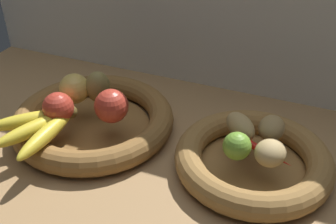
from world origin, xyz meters
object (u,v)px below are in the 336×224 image
(apple_red_right, at_px, (111,106))
(potato_oblong, at_px, (240,126))
(pear_brown, at_px, (98,87))
(potato_back, at_px, (271,128))
(banana_bunch_front, at_px, (38,127))
(lime_near, at_px, (237,146))
(fruit_bowl_left, at_px, (94,120))
(potato_small, at_px, (270,153))
(apple_red_front, at_px, (58,108))
(apple_golden_left, at_px, (75,88))
(fruit_bowl_right, at_px, (253,160))
(chili_pepper, at_px, (263,151))

(apple_red_right, distance_m, potato_oblong, 0.28)
(pear_brown, height_order, potato_back, pear_brown)
(pear_brown, bearing_deg, banana_bunch_front, -108.17)
(banana_bunch_front, distance_m, potato_oblong, 0.42)
(potato_oblong, xyz_separation_m, lime_near, (0.01, -0.07, 0.00))
(fruit_bowl_left, distance_m, potato_small, 0.42)
(fruit_bowl_left, xyz_separation_m, potato_back, (0.40, 0.05, 0.05))
(pear_brown, relative_size, potato_small, 1.18)
(potato_small, xyz_separation_m, potato_oblong, (-0.07, 0.06, -0.00))
(apple_red_front, height_order, potato_small, apple_red_front)
(apple_golden_left, bearing_deg, lime_near, -8.62)
(apple_red_front, xyz_separation_m, apple_golden_left, (-0.01, 0.08, 0.00))
(potato_oblong, xyz_separation_m, potato_back, (0.06, 0.02, 0.00))
(fruit_bowl_left, xyz_separation_m, apple_red_right, (0.06, -0.02, 0.07))
(potato_oblong, relative_size, potato_back, 1.21)
(potato_small, xyz_separation_m, lime_near, (-0.06, -0.01, 0.00))
(banana_bunch_front, bearing_deg, apple_red_right, 39.81)
(apple_red_right, bearing_deg, apple_red_front, -156.96)
(fruit_bowl_left, bearing_deg, fruit_bowl_right, 0.00)
(fruit_bowl_right, distance_m, potato_small, 0.07)
(fruit_bowl_left, relative_size, fruit_bowl_right, 1.16)
(pear_brown, distance_m, lime_near, 0.36)
(fruit_bowl_left, relative_size, apple_red_right, 5.01)
(apple_red_right, relative_size, apple_golden_left, 1.06)
(fruit_bowl_left, distance_m, apple_golden_left, 0.09)
(banana_bunch_front, bearing_deg, potato_back, 20.47)
(fruit_bowl_right, relative_size, pear_brown, 4.22)
(apple_red_right, bearing_deg, potato_small, -2.23)
(banana_bunch_front, xyz_separation_m, potato_oblong, (0.39, 0.15, 0.01))
(apple_red_front, distance_m, apple_golden_left, 0.09)
(apple_red_right, distance_m, apple_golden_left, 0.12)
(apple_golden_left, xyz_separation_m, chili_pepper, (0.45, -0.03, -0.02))
(fruit_bowl_right, distance_m, potato_back, 0.07)
(potato_small, relative_size, potato_oblong, 0.77)
(apple_red_right, bearing_deg, lime_near, -4.19)
(fruit_bowl_right, xyz_separation_m, potato_back, (0.02, 0.05, 0.05))
(potato_small, bearing_deg, pear_brown, 170.00)
(apple_red_front, relative_size, potato_back, 0.98)
(fruit_bowl_right, height_order, potato_oblong, potato_oblong)
(fruit_bowl_left, height_order, lime_near, lime_near)
(chili_pepper, bearing_deg, potato_back, 110.52)
(pear_brown, height_order, banana_bunch_front, pear_brown)
(pear_brown, bearing_deg, potato_oblong, -1.37)
(apple_golden_left, height_order, potato_back, apple_golden_left)
(apple_red_front, relative_size, apple_golden_left, 0.97)
(fruit_bowl_left, relative_size, pear_brown, 4.90)
(lime_near, height_order, chili_pepper, lime_near)
(potato_back, bearing_deg, apple_golden_left, -176.36)
(fruit_bowl_left, height_order, potato_oblong, potato_oblong)
(fruit_bowl_left, bearing_deg, apple_red_right, -18.14)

